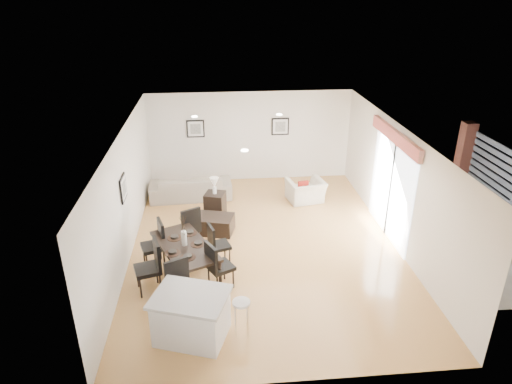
{
  "coord_description": "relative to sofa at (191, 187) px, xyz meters",
  "views": [
    {
      "loc": [
        -1.03,
        -9.02,
        5.47
      ],
      "look_at": [
        -0.16,
        0.4,
        1.17
      ],
      "focal_mm": 32.0,
      "sensor_mm": 36.0,
      "label": 1
    }
  ],
  "objects": [
    {
      "name": "courtyard_plant_b",
      "position": [
        7.21,
        -1.41,
        0.01
      ],
      "size": [
        0.48,
        0.48,
        0.68
      ],
      "primitive_type": "imported",
      "rotation": [
        0.0,
        0.0,
        -0.3
      ],
      "color": "#3C632A",
      "rests_on": "ground"
    },
    {
      "name": "sliding_door",
      "position": [
        4.73,
        -2.47,
        1.34
      ],
      "size": [
        0.12,
        2.7,
        2.57
      ],
      "color": "white",
      "rests_on": "wall_right"
    },
    {
      "name": "ground",
      "position": [
        1.77,
        -2.77,
        -0.33
      ],
      "size": [
        8.0,
        8.0,
        0.0
      ],
      "primitive_type": "plane",
      "color": "tan",
      "rests_on": "ground"
    },
    {
      "name": "table_lamp",
      "position": [
        0.67,
        -1.19,
        0.59
      ],
      "size": [
        0.22,
        0.22,
        0.43
      ],
      "color": "white",
      "rests_on": "side_table"
    },
    {
      "name": "wall_right",
      "position": [
        4.77,
        -2.77,
        1.02
      ],
      "size": [
        0.04,
        8.0,
        2.7
      ],
      "primitive_type": "cube",
      "color": "white",
      "rests_on": "ground"
    },
    {
      "name": "vase",
      "position": [
        0.04,
        -3.82,
        0.65
      ],
      "size": [
        0.79,
        1.25,
        0.66
      ],
      "color": "white",
      "rests_on": "dining_table"
    },
    {
      "name": "dining_chair_enear",
      "position": [
        0.67,
        -4.3,
        0.24
      ],
      "size": [
        0.62,
        0.62,
        1.01
      ],
      "rotation": [
        0.0,
        0.0,
        2.06
      ],
      "color": "black",
      "rests_on": "ground"
    },
    {
      "name": "framed_print_back_left",
      "position": [
        0.17,
        1.2,
        1.32
      ],
      "size": [
        0.52,
        0.04,
        0.52
      ],
      "color": "black",
      "rests_on": "wall_back"
    },
    {
      "name": "dining_table",
      "position": [
        0.04,
        -3.82,
        0.33
      ],
      "size": [
        1.53,
        1.96,
        0.73
      ],
      "rotation": [
        0.0,
        0.0,
        0.43
      ],
      "color": "black",
      "rests_on": "ground"
    },
    {
      "name": "framed_print_left_wall",
      "position": [
        -1.2,
        -2.97,
        1.32
      ],
      "size": [
        0.04,
        0.52,
        0.52
      ],
      "rotation": [
        0.0,
        0.0,
        1.57
      ],
      "color": "black",
      "rests_on": "wall_left"
    },
    {
      "name": "ceiling",
      "position": [
        1.77,
        -2.77,
        2.37
      ],
      "size": [
        6.0,
        8.0,
        0.02
      ],
      "primitive_type": "cube",
      "color": "white",
      "rests_on": "wall_back"
    },
    {
      "name": "cushion",
      "position": [
        3.07,
        -0.61,
        0.17
      ],
      "size": [
        0.29,
        0.13,
        0.28
      ],
      "primitive_type": "cube",
      "rotation": [
        0.0,
        0.0,
        3.31
      ],
      "color": "maroon",
      "rests_on": "armchair"
    },
    {
      "name": "kitchen_island",
      "position": [
        0.23,
        -5.64,
        0.1
      ],
      "size": [
        1.45,
        1.27,
        0.85
      ],
      "rotation": [
        0.0,
        0.0,
        -0.33
      ],
      "color": "white",
      "rests_on": "ground"
    },
    {
      "name": "armchair",
      "position": [
        3.16,
        -0.52,
        -0.02
      ],
      "size": [
        1.1,
        1.01,
        0.62
      ],
      "primitive_type": "imported",
      "rotation": [
        0.0,
        0.0,
        3.34
      ],
      "color": "beige",
      "rests_on": "ground"
    },
    {
      "name": "wall_front",
      "position": [
        1.77,
        -6.77,
        1.02
      ],
      "size": [
        6.0,
        0.04,
        2.7
      ],
      "primitive_type": "cube",
      "color": "white",
      "rests_on": "ground"
    },
    {
      "name": "coffee_table",
      "position": [
        0.57,
        -2.01,
        -0.12
      ],
      "size": [
        1.16,
        0.87,
        0.41
      ],
      "primitive_type": "cube",
      "rotation": [
        0.0,
        0.0,
        -0.26
      ],
      "color": "black",
      "rests_on": "ground"
    },
    {
      "name": "side_table",
      "position": [
        0.67,
        -1.19,
        -0.01
      ],
      "size": [
        0.6,
        0.6,
        0.64
      ],
      "primitive_type": "cube",
      "rotation": [
        0.0,
        0.0,
        -0.29
      ],
      "color": "black",
      "rests_on": "ground"
    },
    {
      "name": "sofa",
      "position": [
        0.0,
        0.0,
        0.0
      ],
      "size": [
        2.3,
        1.02,
        0.66
      ],
      "primitive_type": "imported",
      "rotation": [
        0.0,
        0.0,
        3.2
      ],
      "color": "gray",
      "rests_on": "ground"
    },
    {
      "name": "dining_chair_foot",
      "position": [
        0.09,
        -2.73,
        0.25
      ],
      "size": [
        0.63,
        0.63,
        1.03
      ],
      "rotation": [
        0.0,
        0.0,
        3.63
      ],
      "color": "black",
      "rests_on": "ground"
    },
    {
      "name": "dining_chair_wnear",
      "position": [
        -0.57,
        -4.23,
        0.27
      ],
      "size": [
        0.6,
        0.6,
        1.07
      ],
      "rotation": [
        0.0,
        0.0,
        -1.28
      ],
      "color": "black",
      "rests_on": "ground"
    },
    {
      "name": "dining_chair_head",
      "position": [
        0.0,
        -4.91,
        0.24
      ],
      "size": [
        0.62,
        0.62,
        1.02
      ],
      "rotation": [
        0.0,
        0.0,
        0.47
      ],
      "color": "black",
      "rests_on": "ground"
    },
    {
      "name": "courtyard",
      "position": [
        7.94,
        -1.91,
        0.59
      ],
      "size": [
        6.0,
        6.0,
        2.0
      ],
      "color": "gray",
      "rests_on": "ground"
    },
    {
      "name": "dining_chair_wfar",
      "position": [
        -0.57,
        -3.36,
        0.24
      ],
      "size": [
        0.58,
        0.58,
        1.03
      ],
      "rotation": [
        0.0,
        0.0,
        -1.26
      ],
      "color": "black",
      "rests_on": "ground"
    },
    {
      "name": "bar_stool",
      "position": [
        1.06,
        -5.64,
        0.24
      ],
      "size": [
        0.3,
        0.3,
        0.67
      ],
      "color": "silver",
      "rests_on": "ground"
    },
    {
      "name": "dining_chair_efar",
      "position": [
        0.67,
        -3.41,
        0.18
      ],
      "size": [
        0.52,
        0.52,
        0.92
      ],
      "rotation": [
        0.0,
        0.0,
        1.88
      ],
      "color": "black",
      "rests_on": "ground"
    },
    {
      "name": "framed_print_back_right",
      "position": [
        2.67,
        1.2,
        1.32
      ],
      "size": [
        0.52,
        0.04,
        0.52
      ],
      "color": "black",
      "rests_on": "wall_back"
    },
    {
      "name": "wall_back",
      "position": [
        1.77,
        1.23,
        1.02
      ],
      "size": [
        6.0,
        0.04,
        2.7
      ],
      "primitive_type": "cube",
      "color": "white",
      "rests_on": "ground"
    },
    {
      "name": "wall_left",
      "position": [
        -1.23,
        -2.77,
        1.02
      ],
      "size": [
        0.04,
        8.0,
        2.7
      ],
      "primitive_type": "cube",
      "color": "white",
      "rests_on": "ground"
    }
  ]
}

